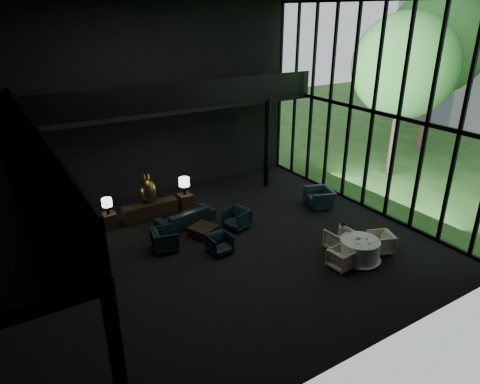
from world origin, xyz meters
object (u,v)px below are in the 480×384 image
console (151,211)px  coffee_table (203,231)px  bronze_urn (148,190)px  table_lamp_right (184,183)px  lounge_armchair_east (237,217)px  lounge_armchair_south (219,243)px  window_armchair (320,194)px  dining_chair_north (340,238)px  child (343,230)px  side_table_right (185,201)px  lounge_armchair_west (165,238)px  table_lamp_left (107,203)px  side_table_left (109,220)px  dining_chair_east (381,242)px  dining_table (359,251)px  dining_chair_west (341,258)px  sofa (185,213)px

console → coffee_table: size_ratio=2.52×
bronze_urn → console: bearing=-90.0°
bronze_urn → table_lamp_right: size_ratio=1.62×
lounge_armchair_east → lounge_armchair_south: size_ratio=1.29×
lounge_armchair_south → window_armchair: size_ratio=0.58×
bronze_urn → coffee_table: size_ratio=1.39×
bronze_urn → dining_chair_north: bronze_urn is taller
bronze_urn → child: 7.47m
console → side_table_right: (1.60, 0.25, -0.04)m
bronze_urn → lounge_armchair_west: size_ratio=1.24×
table_lamp_left → table_lamp_right: size_ratio=0.86×
bronze_urn → side_table_left: bearing=179.1°
side_table_left → dining_chair_east: bearing=-42.3°
lounge_armchair_west → window_armchair: window_armchair is taller
side_table_right → lounge_armchair_south: 3.95m
table_lamp_left → child: size_ratio=1.13×
side_table_left → lounge_armchair_south: size_ratio=0.80×
lounge_armchair_west → lounge_armchair_east: (2.92, 0.09, -0.01)m
bronze_urn → side_table_right: (1.60, 0.11, -0.89)m
table_lamp_left → dining_chair_north: 8.50m
bronze_urn → table_lamp_left: (-1.60, -0.03, -0.16)m
table_lamp_right → dining_chair_east: table_lamp_right is taller
side_table_right → lounge_armchair_east: (0.88, -2.67, 0.17)m
window_armchair → table_lamp_right: bearing=-102.7°
side_table_left → table_lamp_right: 3.31m
dining_table → dining_chair_north: 0.86m
side_table_left → dining_chair_west: 8.63m
table_lamp_left → dining_chair_west: size_ratio=0.92×
lounge_armchair_west → child: (5.20, -3.10, 0.25)m
console → sofa: 1.52m
table_lamp_left → side_table_right: (3.20, 0.14, -0.73)m
side_table_left → coffee_table: bearing=-42.3°
dining_chair_north → dining_chair_east: (1.07, -0.85, -0.06)m
table_lamp_right → sofa: bearing=-114.6°
dining_chair_west → dining_chair_east: bearing=-94.2°
lounge_armchair_east → child: bearing=19.2°
lounge_armchair_east → table_lamp_right: bearing=-178.2°
console → bronze_urn: size_ratio=1.81×
sofa → child: child is taller
bronze_urn → side_table_left: bronze_urn is taller
coffee_table → child: size_ratio=1.53×
lounge_armchair_south → dining_table: bearing=-40.2°
coffee_table → dining_chair_east: (4.58, -4.17, 0.20)m
dining_table → window_armchair: bearing=65.8°
table_lamp_left → coffee_table: (2.72, -2.42, -0.84)m
side_table_left → dining_chair_north: size_ratio=0.64×
lounge_armchair_west → dining_chair_east: size_ratio=1.22×
table_lamp_left → dining_chair_east: (7.30, -6.59, -0.64)m
console → table_lamp_right: 1.80m
console → dining_chair_north: dining_chair_north is taller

